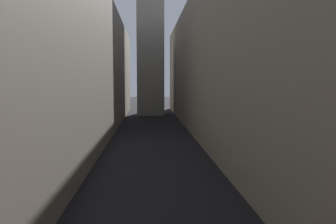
% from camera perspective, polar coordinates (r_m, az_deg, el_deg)
% --- Properties ---
extents(ground_plane, '(264.00, 264.00, 0.00)m').
position_cam_1_polar(ground_plane, '(40.18, -2.42, -5.65)').
color(ground_plane, black).
extents(building_block_left, '(11.49, 108.00, 19.13)m').
position_cam_1_polar(building_block_left, '(42.87, -17.86, 7.63)').
color(building_block_left, gray).
rests_on(building_block_left, ground).
extents(building_block_right, '(14.74, 108.00, 19.89)m').
position_cam_1_polar(building_block_right, '(43.69, 14.79, 8.15)').
color(building_block_right, gray).
rests_on(building_block_right, ground).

